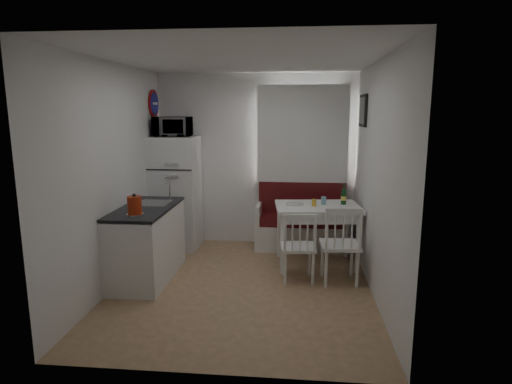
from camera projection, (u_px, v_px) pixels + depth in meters
floor at (242, 286)px, 5.09m from camera, size 3.00×3.50×0.02m
ceiling at (241, 59)px, 4.60m from camera, size 3.00×3.50×0.02m
wall_back at (256, 160)px, 6.55m from camera, size 3.00×0.02×2.60m
wall_front at (211, 215)px, 3.13m from camera, size 3.00×0.02×2.60m
wall_left at (114, 176)px, 4.98m from camera, size 0.02×3.50×2.60m
wall_right at (377, 180)px, 4.70m from camera, size 0.02×3.50×2.60m
window at (303, 139)px, 6.40m from camera, size 1.22×0.06×1.47m
curtain at (303, 136)px, 6.32m from camera, size 1.35×0.02×1.50m
kitchen_counter at (147, 242)px, 5.27m from camera, size 0.62×1.32×1.16m
wall_sign at (154, 104)px, 6.24m from camera, size 0.03×0.40×0.40m
picture_frame at (363, 111)px, 5.64m from camera, size 0.04×0.52×0.42m
bench at (302, 227)px, 6.44m from camera, size 1.38×0.53×0.98m
dining_table at (317, 212)px, 5.66m from camera, size 1.17×0.87×0.82m
chair_left at (298, 240)px, 5.08m from camera, size 0.45×0.43×0.47m
chair_right at (341, 237)px, 5.01m from camera, size 0.48×0.46×0.52m
fridge at (176, 193)px, 6.41m from camera, size 0.67×0.67×1.68m
microwave at (173, 127)px, 6.18m from camera, size 0.52×0.35×0.29m
kettle at (135, 206)px, 4.70m from camera, size 0.19×0.19×0.25m
wine_bottle at (344, 194)px, 5.68m from camera, size 0.07×0.07×0.29m
drinking_glass_orange at (314, 203)px, 5.59m from camera, size 0.05×0.05×0.09m
drinking_glass_blue at (324, 201)px, 5.68m from camera, size 0.07×0.07×0.11m
plate at (295, 204)px, 5.69m from camera, size 0.23×0.23×0.02m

